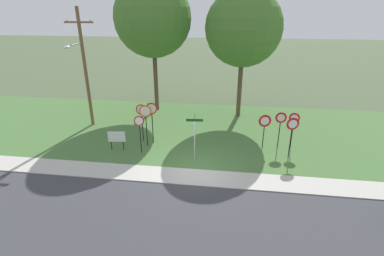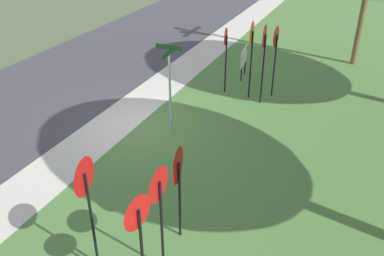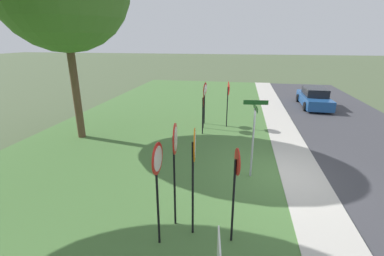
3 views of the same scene
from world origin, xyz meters
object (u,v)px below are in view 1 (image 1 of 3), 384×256
yield_sign_near_right (294,122)px  yield_sign_far_left (281,122)px  stop_sign_near_left (142,115)px  utility_pole (84,65)px  notice_board (117,138)px  oak_tree_right (243,28)px  oak_tree_left (153,18)px  stop_sign_far_left (140,127)px  stop_sign_far_center (152,114)px  stop_sign_near_right (146,116)px  street_name_post (195,134)px  yield_sign_far_right (292,128)px  yield_sign_near_left (265,124)px

yield_sign_near_right → yield_sign_far_left: bearing=-166.8°
stop_sign_near_left → utility_pole: 5.98m
notice_board → oak_tree_right: oak_tree_right is taller
utility_pole → oak_tree_left: 6.76m
notice_board → stop_sign_far_left: bearing=-14.6°
stop_sign_far_left → yield_sign_far_left: (8.60, 1.90, 0.05)m
stop_sign_near_left → yield_sign_near_right: size_ratio=1.09×
yield_sign_far_left → oak_tree_left: 13.10m
stop_sign_far_center → oak_tree_right: oak_tree_right is taller
stop_sign_near_right → stop_sign_far_center: bearing=55.4°
stop_sign_far_left → oak_tree_right: size_ratio=0.25×
street_name_post → oak_tree_right: bearing=66.6°
stop_sign_far_center → yield_sign_far_right: stop_sign_far_center is taller
yield_sign_near_right → yield_sign_far_left: 0.82m
oak_tree_left → yield_sign_far_left: bearing=-34.0°
yield_sign_near_right → stop_sign_far_center: bearing=-167.6°
stop_sign_near_right → yield_sign_far_right: (8.96, -0.35, -0.16)m
stop_sign_far_center → oak_tree_left: oak_tree_left is taller
stop_sign_far_center → oak_tree_right: (5.74, 6.30, 4.95)m
yield_sign_far_left → yield_sign_near_left: bearing=-173.3°
oak_tree_right → stop_sign_far_center: bearing=-132.3°
stop_sign_near_left → stop_sign_far_left: bearing=-77.3°
stop_sign_far_center → yield_sign_far_right: 8.75m
stop_sign_far_center → street_name_post: size_ratio=1.01×
stop_sign_near_right → stop_sign_far_center: (0.26, 0.52, 0.00)m
yield_sign_far_right → notice_board: yield_sign_far_right is taller
yield_sign_far_left → yield_sign_far_right: bearing=-68.7°
stop_sign_far_left → stop_sign_near_left: bearing=91.6°
stop_sign_near_left → notice_board: stop_sign_near_left is taller
stop_sign_near_left → stop_sign_far_left: stop_sign_near_left is taller
stop_sign_far_left → notice_board: (-1.63, 0.21, -0.92)m
utility_pole → notice_board: size_ratio=6.85×
stop_sign_far_center → yield_sign_near_right: bearing=-4.0°
stop_sign_near_right → yield_sign_far_left: (8.49, 0.92, -0.27)m
stop_sign_far_center → oak_tree_left: 9.04m
stop_sign_near_left → oak_tree_left: size_ratio=0.24×
yield_sign_far_left → yield_sign_far_right: size_ratio=0.95×
stop_sign_near_left → yield_sign_far_left: 8.99m
notice_board → stop_sign_near_left: bearing=43.1°
stop_sign_near_left → stop_sign_near_right: (0.50, -0.74, 0.17)m
oak_tree_right → oak_tree_left: bearing=174.9°
utility_pole → oak_tree_right: (11.30, 3.80, 2.40)m
stop_sign_near_right → oak_tree_left: size_ratio=0.26×
yield_sign_far_left → notice_board: 10.42m
yield_sign_far_left → utility_pole: size_ratio=0.28×
stop_sign_near_right → street_name_post: bearing=-32.5°
yield_sign_far_left → yield_sign_far_right: yield_sign_far_right is taller
stop_sign_far_center → yield_sign_near_right: size_ratio=1.18×
stop_sign_far_left → yield_sign_far_right: yield_sign_far_right is taller
yield_sign_near_left → oak_tree_left: (-8.73, 6.64, 6.02)m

